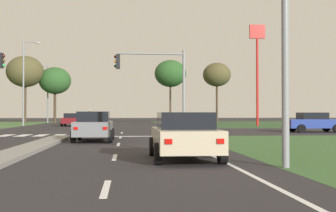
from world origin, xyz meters
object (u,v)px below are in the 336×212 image
(traffic_signal_near_right, at_px, (158,77))
(treeline_third, at_px, (55,81))
(treeline_second, at_px, (25,72))
(fastfood_pole_sign, at_px, (257,52))
(treeline_fifth, at_px, (217,75))
(treeline_fourth, at_px, (170,74))
(car_beige_near, at_px, (184,135))
(car_maroon_second, at_px, (72,119))
(car_blue_fourth, at_px, (314,122))
(pedestrian_at_median, at_px, (89,116))
(car_grey_third, at_px, (94,126))
(street_lamp_fourth, at_px, (46,90))
(street_lamp_third, at_px, (25,79))

(traffic_signal_near_right, height_order, treeline_third, treeline_third)
(traffic_signal_near_right, bearing_deg, treeline_second, 114.73)
(fastfood_pole_sign, xyz_separation_m, treeline_fifth, (-1.44, 15.81, -1.25))
(treeline_third, bearing_deg, treeline_fourth, 1.09)
(car_beige_near, height_order, car_maroon_second, car_beige_near)
(car_blue_fourth, relative_size, treeline_third, 0.53)
(traffic_signal_near_right, xyz_separation_m, treeline_fifth, (11.53, 36.55, 3.44))
(car_blue_fourth, bearing_deg, treeline_fourth, -166.96)
(car_blue_fourth, distance_m, pedestrian_at_median, 23.50)
(car_grey_third, distance_m, fastfood_pole_sign, 31.56)
(street_lamp_fourth, bearing_deg, treeline_third, -34.25)
(car_blue_fourth, relative_size, street_lamp_third, 0.45)
(fastfood_pole_sign, bearing_deg, car_grey_third, -123.18)
(treeline_third, bearing_deg, fastfood_pole_sign, -33.90)
(treeline_third, bearing_deg, car_blue_fourth, -53.00)
(car_maroon_second, height_order, fastfood_pole_sign, fastfood_pole_sign)
(car_maroon_second, height_order, traffic_signal_near_right, traffic_signal_near_right)
(car_maroon_second, height_order, treeline_fifth, treeline_fifth)
(car_maroon_second, relative_size, treeline_fourth, 0.44)
(fastfood_pole_sign, relative_size, treeline_fifth, 1.28)
(car_maroon_second, height_order, treeline_second, treeline_second)
(pedestrian_at_median, distance_m, treeline_second, 21.90)
(car_beige_near, xyz_separation_m, car_maroon_second, (-8.14, 36.54, -0.02))
(pedestrian_at_median, bearing_deg, car_beige_near, 16.54)
(pedestrian_at_median, relative_size, fastfood_pole_sign, 0.15)
(car_beige_near, distance_m, fastfood_pole_sign, 38.29)
(pedestrian_at_median, bearing_deg, treeline_fifth, 141.64)
(traffic_signal_near_right, xyz_separation_m, pedestrian_at_median, (-6.07, 18.88, -2.65))
(car_blue_fourth, distance_m, fastfood_pole_sign, 18.04)
(car_beige_near, relative_size, treeline_third, 0.51)
(fastfood_pole_sign, height_order, treeline_fifth, fastfood_pole_sign)
(street_lamp_third, bearing_deg, car_maroon_second, -15.43)
(treeline_second, relative_size, treeline_third, 1.18)
(car_beige_near, relative_size, fastfood_pole_sign, 0.37)
(car_maroon_second, xyz_separation_m, pedestrian_at_median, (2.27, -3.30, 0.45))
(street_lamp_third, xyz_separation_m, treeline_second, (-2.97, 13.07, 2.06))
(car_beige_near, height_order, car_blue_fourth, car_blue_fourth)
(car_maroon_second, relative_size, treeline_second, 0.44)
(treeline_fifth, bearing_deg, street_lamp_third, -153.32)
(treeline_third, bearing_deg, pedestrian_at_median, -70.54)
(street_lamp_fourth, relative_size, treeline_fourth, 0.90)
(car_blue_fourth, xyz_separation_m, pedestrian_at_median, (-18.55, 14.41, 0.42))
(fastfood_pole_sign, relative_size, treeline_third, 1.40)
(car_beige_near, relative_size, traffic_signal_near_right, 0.77)
(car_maroon_second, distance_m, street_lamp_fourth, 18.43)
(street_lamp_fourth, relative_size, treeline_second, 0.89)
(car_blue_fourth, bearing_deg, traffic_signal_near_right, -70.31)
(treeline_third, bearing_deg, street_lamp_third, -94.45)
(street_lamp_fourth, xyz_separation_m, treeline_fifth, (25.86, -2.54, 2.36))
(street_lamp_third, bearing_deg, treeline_fifth, 26.68)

